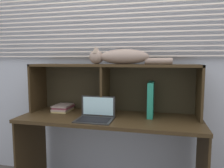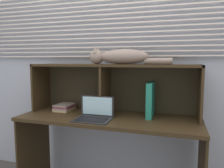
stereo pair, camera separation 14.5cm
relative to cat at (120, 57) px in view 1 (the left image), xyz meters
name	(u,v)px [view 1 (the left image)]	position (x,y,z in m)	size (l,w,h in m)	color
back_panel_with_blinds	(117,61)	(-0.08, 0.21, -0.04)	(4.40, 0.08, 2.50)	#B0B6C3
desk	(109,132)	(-0.08, -0.12, -0.68)	(1.62, 0.57, 0.77)	#372815
hutch_shelf_unit	(112,79)	(-0.09, 0.04, -0.21)	(1.57, 0.32, 0.47)	#372815
cat	(120,57)	(0.00, 0.00, 0.00)	(0.76, 0.17, 0.16)	gray
laptop	(96,115)	(-0.17, -0.22, -0.50)	(0.31, 0.24, 0.19)	#262626
binder_upright	(151,99)	(0.28, 0.00, -0.38)	(0.05, 0.25, 0.31)	#218266
book_stack	(63,108)	(-0.58, 0.00, -0.51)	(0.16, 0.22, 0.06)	tan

